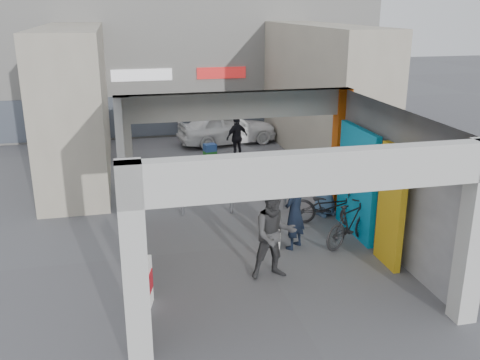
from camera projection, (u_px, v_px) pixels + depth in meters
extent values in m
plane|color=#515156|center=(255.00, 246.00, 13.23)|extent=(90.00, 90.00, 0.00)
cube|color=#B7B7B2|center=(135.00, 269.00, 8.35)|extent=(0.40, 0.40, 3.50)
cube|color=#B7B7B2|center=(125.00, 163.00, 13.90)|extent=(0.40, 0.40, 3.50)
cube|color=#B7B7B2|center=(473.00, 234.00, 9.62)|extent=(0.40, 0.40, 3.50)
cube|color=#D1540C|center=(341.00, 150.00, 15.18)|extent=(0.40, 0.40, 3.50)
plane|color=beige|center=(129.00, 203.00, 11.13)|extent=(0.00, 6.40, 6.40)
plane|color=#A7A8AD|center=(392.00, 183.00, 12.40)|extent=(0.00, 6.40, 6.40)
cube|color=#0C95CD|center=(357.00, 182.00, 13.56)|extent=(0.15, 2.00, 2.80)
cube|color=gold|center=(391.00, 207.00, 11.89)|extent=(0.15, 1.00, 2.80)
plane|color=#B2B2AD|center=(269.00, 114.00, 11.22)|extent=(6.40, 6.40, 0.00)
cube|color=#B7B7B2|center=(237.00, 105.00, 14.15)|extent=(6.40, 0.30, 0.70)
cube|color=#B7B7B2|center=(321.00, 172.00, 8.50)|extent=(6.40, 0.30, 0.70)
cube|color=silver|center=(236.00, 106.00, 14.32)|extent=(4.20, 0.05, 0.55)
cube|color=silver|center=(181.00, 43.00, 24.95)|extent=(18.00, 4.00, 8.00)
cube|color=#515966|center=(189.00, 114.00, 23.99)|extent=(16.20, 0.06, 1.80)
cube|color=white|center=(142.00, 75.00, 23.01)|extent=(2.60, 0.06, 0.50)
cube|color=red|center=(221.00, 73.00, 23.76)|extent=(2.20, 0.06, 0.50)
cube|color=#ADA490|center=(76.00, 102.00, 18.44)|extent=(2.00, 9.00, 5.00)
cube|color=#ADA490|center=(321.00, 92.00, 20.36)|extent=(2.00, 9.00, 5.00)
cylinder|color=#92949A|center=(182.00, 200.00, 15.03)|extent=(0.09, 0.09, 0.92)
cylinder|color=#92949A|center=(231.00, 199.00, 15.16)|extent=(0.09, 0.09, 0.86)
cylinder|color=#92949A|center=(285.00, 192.00, 15.51)|extent=(0.09, 0.09, 0.99)
cube|color=silver|center=(148.00, 284.00, 10.40)|extent=(0.21, 0.55, 1.00)
cube|color=red|center=(150.00, 282.00, 10.39)|extent=(0.13, 0.38, 0.40)
cube|color=silver|center=(139.00, 216.00, 13.76)|extent=(0.11, 0.55, 1.00)
cube|color=red|center=(141.00, 214.00, 13.75)|extent=(0.06, 0.39, 0.40)
cylinder|color=#B6B6BB|center=(180.00, 181.00, 17.05)|extent=(0.05, 0.05, 0.64)
cylinder|color=#B6B6BB|center=(180.00, 190.00, 17.15)|extent=(0.39, 0.39, 0.02)
cylinder|color=#B6B6BB|center=(179.00, 172.00, 16.95)|extent=(0.62, 0.62, 0.04)
cube|color=#B6B6BB|center=(164.00, 188.00, 16.81)|extent=(0.34, 0.34, 0.40)
cube|color=#B6B6BB|center=(162.00, 174.00, 16.84)|extent=(0.34, 0.04, 0.40)
cube|color=#B6B6BB|center=(192.00, 180.00, 17.59)|extent=(0.34, 0.34, 0.40)
cube|color=#B6B6BB|center=(191.00, 167.00, 17.62)|extent=(0.34, 0.04, 0.40)
cube|color=#B6B6BB|center=(170.00, 180.00, 17.52)|extent=(0.34, 0.34, 0.40)
cube|color=#B6B6BB|center=(169.00, 167.00, 17.55)|extent=(0.34, 0.04, 0.40)
cube|color=black|center=(143.00, 179.00, 17.88)|extent=(1.14, 0.57, 0.29)
cube|color=#1B5E1D|center=(143.00, 176.00, 17.70)|extent=(0.95, 0.33, 0.17)
cube|color=#1B5E1D|center=(142.00, 169.00, 17.77)|extent=(0.95, 0.33, 0.17)
cube|color=#1B5E1D|center=(141.00, 162.00, 17.85)|extent=(0.95, 0.33, 0.17)
cube|color=#1B5E1D|center=(210.00, 155.00, 20.77)|extent=(0.52, 0.45, 0.28)
cube|color=navy|center=(210.00, 148.00, 20.68)|extent=(0.52, 0.45, 0.28)
cube|color=black|center=(274.00, 241.00, 13.19)|extent=(0.25, 0.33, 0.25)
cube|color=black|center=(276.00, 236.00, 13.01)|extent=(0.19, 0.16, 0.37)
cube|color=silver|center=(277.00, 240.00, 12.94)|extent=(0.15, 0.03, 0.35)
cylinder|color=silver|center=(275.00, 244.00, 12.99)|extent=(0.05, 0.05, 0.29)
cylinder|color=silver|center=(279.00, 244.00, 13.01)|extent=(0.05, 0.05, 0.29)
sphere|color=black|center=(277.00, 228.00, 12.92)|extent=(0.19, 0.19, 0.19)
cube|color=silver|center=(278.00, 231.00, 12.83)|extent=(0.08, 0.12, 0.06)
cone|color=black|center=(274.00, 224.00, 12.92)|extent=(0.07, 0.07, 0.08)
cone|color=black|center=(278.00, 224.00, 12.94)|extent=(0.07, 0.07, 0.08)
imported|color=black|center=(295.00, 212.00, 12.85)|extent=(0.81, 0.79, 1.88)
imported|color=#38383A|center=(274.00, 234.00, 11.42)|extent=(0.98, 0.77, 2.01)
imported|color=#51729D|center=(327.00, 185.00, 14.95)|extent=(1.00, 0.80, 1.77)
imported|color=black|center=(237.00, 137.00, 20.61)|extent=(1.04, 0.74, 1.64)
imported|color=black|center=(328.00, 207.00, 14.29)|extent=(2.11, 1.59, 1.06)
imported|color=black|center=(351.00, 224.00, 13.14)|extent=(1.86, 1.36, 1.10)
imported|color=white|center=(227.00, 127.00, 22.75)|extent=(4.38, 2.27, 1.43)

